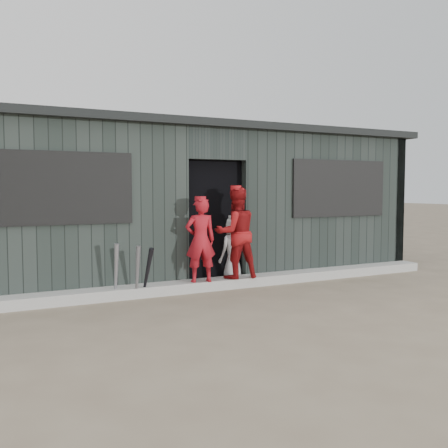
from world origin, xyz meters
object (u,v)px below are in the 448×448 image
bat_left (116,272)px  player_red_left (200,240)px  bat_mid (137,272)px  dugout (183,203)px  player_red_right (236,233)px  bat_right (147,273)px  player_grey_back (232,250)px

bat_left → player_red_left: size_ratio=0.63×
bat_left → bat_mid: 0.29m
dugout → player_red_right: bearing=-83.8°
bat_right → player_grey_back: bearing=18.9°
dugout → bat_right: bearing=-124.5°
player_red_right → player_grey_back: 0.54m
bat_right → dugout: (1.29, 1.88, 0.92)m
player_red_right → bat_mid: bearing=9.3°
bat_right → player_red_right: size_ratio=0.53×
player_red_right → dugout: 1.80m
player_grey_back → player_red_right: bearing=41.2°
bat_left → bat_mid: bearing=-21.3°
bat_left → player_red_left: 1.33m
player_red_left → player_red_right: player_red_right is taller
bat_right → dugout: size_ratio=0.09×
player_grey_back → dugout: bearing=-105.6°
bat_left → dugout: bearing=46.1°
bat_mid → bat_right: (0.15, 0.01, -0.02)m
bat_left → dugout: dugout is taller
dugout → player_red_left: bearing=-103.7°
bat_left → bat_right: 0.43m
bat_left → bat_mid: size_ratio=1.04×
bat_left → player_red_right: 1.95m
bat_left → player_red_right: player_red_right is taller
bat_left → bat_right: size_ratio=1.05×
player_red_left → dugout: bearing=-94.1°
bat_right → player_red_right: player_red_right is taller
bat_mid → player_red_right: 1.70m
bat_left → player_red_left: bearing=-0.6°
bat_right → player_red_right: (1.48, 0.14, 0.49)m
bat_right → dugout: bearing=55.5°
bat_mid → player_grey_back: (1.77, 0.56, 0.16)m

